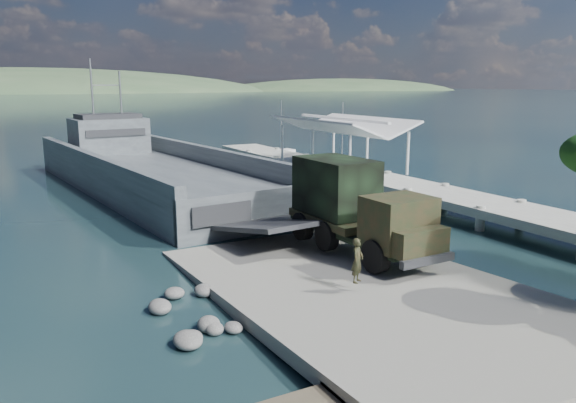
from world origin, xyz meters
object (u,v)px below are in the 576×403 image
object	(u,v)px
sailboat_near	(343,166)
sailboat_far	(282,156)
soldier	(357,271)
pier	(349,165)
military_truck	(355,207)
landing_craft	(154,179)

from	to	relation	value
sailboat_near	sailboat_far	bearing A→B (deg)	98.73
soldier	sailboat_near	world-z (taller)	sailboat_near
pier	soldier	size ratio (longest dim) A/B	27.31
sailboat_near	soldier	bearing A→B (deg)	-122.29
pier	military_truck	bearing A→B (deg)	-124.00
military_truck	landing_craft	bearing A→B (deg)	97.67
landing_craft	soldier	xyz separation A→B (m)	(0.28, -25.63, 0.42)
military_truck	soldier	xyz separation A→B (m)	(-3.02, -4.46, -1.16)
sailboat_far	pier	bearing A→B (deg)	-106.06
landing_craft	sailboat_near	bearing A→B (deg)	0.40
landing_craft	soldier	world-z (taller)	landing_craft
military_truck	soldier	world-z (taller)	military_truck
pier	sailboat_far	distance (m)	17.12
pier	landing_craft	xyz separation A→B (m)	(-13.93, 5.41, -0.72)
military_truck	sailboat_far	bearing A→B (deg)	66.08
soldier	sailboat_far	size ratio (longest dim) A/B	0.25
pier	landing_craft	world-z (taller)	landing_craft
pier	sailboat_near	size ratio (longest dim) A/B	6.89
military_truck	sailboat_far	xyz separation A→B (m)	(13.64, 32.57, -2.13)
pier	sailboat_far	xyz separation A→B (m)	(3.01, 16.81, -1.26)
landing_craft	soldier	distance (m)	25.64
military_truck	sailboat_near	size ratio (longest dim) A/B	1.34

